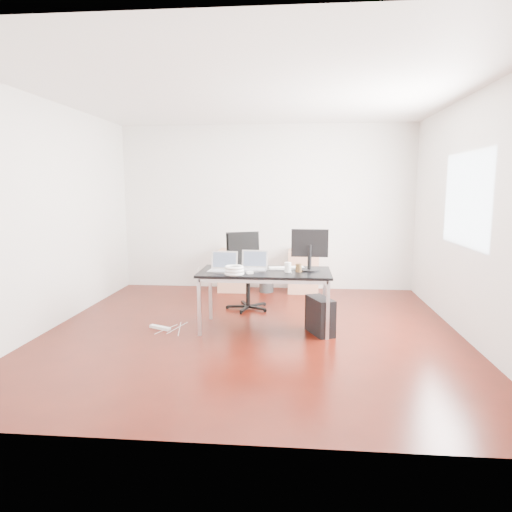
# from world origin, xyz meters

# --- Properties ---
(room_shell) EXTENTS (5.00, 5.00, 5.00)m
(room_shell) POSITION_xyz_m (0.04, 0.00, 1.40)
(room_shell) COLOR #360C06
(room_shell) RESTS_ON ground
(desk) EXTENTS (1.60, 0.80, 0.73)m
(desk) POSITION_xyz_m (0.15, 0.12, 0.68)
(desk) COLOR black
(desk) RESTS_ON ground
(office_chair) EXTENTS (0.63, 0.64, 1.08)m
(office_chair) POSITION_xyz_m (-0.19, 1.11, 0.61)
(office_chair) COLOR black
(office_chair) RESTS_ON ground
(filing_cabinet_left) EXTENTS (0.50, 0.50, 0.70)m
(filing_cabinet_left) POSITION_xyz_m (-0.53, 2.23, 0.35)
(filing_cabinet_left) COLOR tan
(filing_cabinet_left) RESTS_ON ground
(filing_cabinet_right) EXTENTS (0.50, 0.50, 0.70)m
(filing_cabinet_right) POSITION_xyz_m (0.65, 2.23, 0.35)
(filing_cabinet_right) COLOR tan
(filing_cabinet_right) RESTS_ON ground
(pc_tower) EXTENTS (0.36, 0.49, 0.44)m
(pc_tower) POSITION_xyz_m (0.82, -0.02, 0.22)
(pc_tower) COLOR black
(pc_tower) RESTS_ON ground
(wastebasket) EXTENTS (0.30, 0.30, 0.28)m
(wastebasket) POSITION_xyz_m (0.03, 2.15, 0.14)
(wastebasket) COLOR black
(wastebasket) RESTS_ON ground
(power_strip) EXTENTS (0.30, 0.18, 0.04)m
(power_strip) POSITION_xyz_m (-1.15, -0.02, 0.02)
(power_strip) COLOR white
(power_strip) RESTS_ON ground
(laptop_left) EXTENTS (0.35, 0.28, 0.23)m
(laptop_left) POSITION_xyz_m (-0.36, 0.08, 0.79)
(laptop_left) COLOR silver
(laptop_left) RESTS_ON desk
(laptop_right) EXTENTS (0.35, 0.28, 0.23)m
(laptop_right) POSITION_xyz_m (0.00, 0.21, 0.79)
(laptop_right) COLOR silver
(laptop_right) RESTS_ON desk
(monitor) EXTENTS (0.45, 0.26, 0.51)m
(monitor) POSITION_xyz_m (0.69, 0.21, 1.01)
(monitor) COLOR black
(monitor) RESTS_ON desk
(keyboard) EXTENTS (0.46, 0.24, 0.02)m
(keyboard) POSITION_xyz_m (0.41, 0.31, 0.74)
(keyboard) COLOR white
(keyboard) RESTS_ON desk
(cup_white) EXTENTS (0.10, 0.10, 0.12)m
(cup_white) POSITION_xyz_m (0.43, 0.07, 0.79)
(cup_white) COLOR white
(cup_white) RESTS_ON desk
(cup_brown) EXTENTS (0.08, 0.08, 0.10)m
(cup_brown) POSITION_xyz_m (0.56, 0.09, 0.78)
(cup_brown) COLOR brown
(cup_brown) RESTS_ON desk
(cable_coil) EXTENTS (0.24, 0.24, 0.11)m
(cable_coil) POSITION_xyz_m (-0.19, -0.16, 0.78)
(cable_coil) COLOR white
(cable_coil) RESTS_ON desk
(power_adapter) EXTENTS (0.09, 0.09, 0.03)m
(power_adapter) POSITION_xyz_m (-0.02, -0.07, 0.74)
(power_adapter) COLOR white
(power_adapter) RESTS_ON desk
(speaker) EXTENTS (0.11, 0.10, 0.18)m
(speaker) POSITION_xyz_m (-0.47, 2.18, 0.79)
(speaker) COLOR #9E9E9E
(speaker) RESTS_ON filing_cabinet_left
(navy_garment) EXTENTS (0.34, 0.29, 0.09)m
(navy_garment) POSITION_xyz_m (0.71, 2.18, 0.74)
(navy_garment) COLOR black
(navy_garment) RESTS_ON filing_cabinet_right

